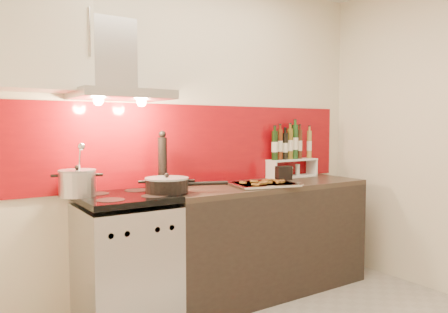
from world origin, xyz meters
TOP-DOWN VIEW (x-y plane):
  - back_wall at (0.00, 1.40)m, footprint 3.40×0.02m
  - backsplash at (0.05, 1.39)m, footprint 3.00×0.02m
  - range_stove at (-0.70, 1.10)m, footprint 0.60×0.60m
  - counter at (0.50, 1.10)m, footprint 1.80×0.60m
  - range_hood at (-0.70, 1.24)m, footprint 0.62×0.50m
  - upper_cabinet at (-1.25, 1.22)m, footprint 0.70×0.35m
  - stock_pot at (-0.98, 1.21)m, footprint 0.24×0.24m
  - saute_pan at (-0.41, 1.03)m, footprint 0.56×0.31m
  - utensil_jar at (-0.98, 1.18)m, footprint 0.08×0.12m
  - pepper_mill at (-0.35, 1.25)m, footprint 0.07×0.07m
  - step_shelf at (0.96, 1.30)m, footprint 0.52×0.14m
  - caddy_box at (0.78, 1.19)m, footprint 0.15×0.08m
  - baking_tray at (0.40, 0.99)m, footprint 0.57×0.49m

SIDE VIEW (x-z plane):
  - range_stove at x=-0.70m, z-range -0.01..0.90m
  - counter at x=0.50m, z-range 0.00..0.90m
  - baking_tray at x=0.40m, z-range 0.90..0.93m
  - caddy_box at x=0.78m, z-range 0.90..1.02m
  - saute_pan at x=-0.41m, z-range 0.89..1.03m
  - stock_pot at x=-0.98m, z-range 0.89..1.10m
  - utensil_jar at x=-0.98m, z-range 0.83..1.19m
  - pepper_mill at x=-0.35m, z-range 0.89..1.33m
  - step_shelf at x=0.96m, z-range 0.88..1.36m
  - backsplash at x=0.05m, z-range 0.90..1.54m
  - back_wall at x=0.00m, z-range 0.00..2.60m
  - range_hood at x=-0.70m, z-range 1.44..2.05m
  - upper_cabinet at x=-1.25m, z-range 1.59..2.31m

